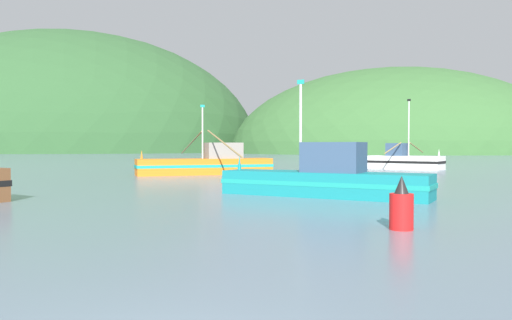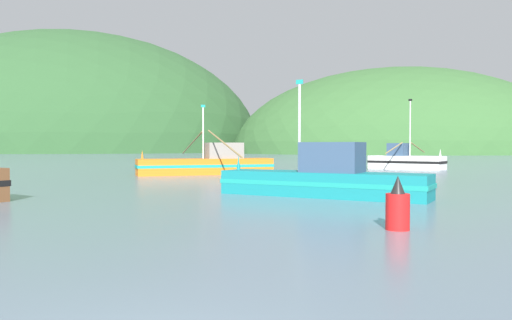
{
  "view_description": "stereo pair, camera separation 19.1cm",
  "coord_description": "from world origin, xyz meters",
  "px_view_note": "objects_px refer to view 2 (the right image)",
  "views": [
    {
      "loc": [
        1.38,
        -4.52,
        2.32
      ],
      "look_at": [
        -0.01,
        28.16,
        1.4
      ],
      "focal_mm": 35.42,
      "sensor_mm": 36.0,
      "label": 1
    },
    {
      "loc": [
        1.57,
        -4.51,
        2.32
      ],
      "look_at": [
        -0.01,
        28.16,
        1.4
      ],
      "focal_mm": 35.42,
      "sensor_mm": 36.0,
      "label": 2
    }
  ],
  "objects_px": {
    "fishing_boat_orange": "(208,164)",
    "channel_buoy": "(398,208)",
    "fishing_boat_white": "(406,161)",
    "fishing_boat_teal": "(324,179)"
  },
  "relations": [
    {
      "from": "fishing_boat_teal",
      "to": "channel_buoy",
      "type": "relative_size",
      "value": 6.41
    },
    {
      "from": "fishing_boat_teal",
      "to": "fishing_boat_orange",
      "type": "bearing_deg",
      "value": -39.84
    },
    {
      "from": "fishing_boat_teal",
      "to": "channel_buoy",
      "type": "xyz_separation_m",
      "value": [
        1.27,
        -9.04,
        -0.2
      ]
    },
    {
      "from": "fishing_boat_orange",
      "to": "channel_buoy",
      "type": "distance_m",
      "value": 27.98
    },
    {
      "from": "fishing_boat_teal",
      "to": "channel_buoy",
      "type": "distance_m",
      "value": 9.13
    },
    {
      "from": "fishing_boat_orange",
      "to": "channel_buoy",
      "type": "relative_size",
      "value": 12.62
    },
    {
      "from": "fishing_boat_white",
      "to": "fishing_boat_teal",
      "type": "bearing_deg",
      "value": -77.59
    },
    {
      "from": "fishing_boat_white",
      "to": "fishing_boat_orange",
      "type": "xyz_separation_m",
      "value": [
        -18.23,
        -10.13,
        0.01
      ]
    },
    {
      "from": "fishing_boat_orange",
      "to": "channel_buoy",
      "type": "xyz_separation_m",
      "value": [
        9.05,
        -26.47,
        -0.26
      ]
    },
    {
      "from": "fishing_boat_white",
      "to": "channel_buoy",
      "type": "relative_size",
      "value": 6.16
    }
  ]
}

